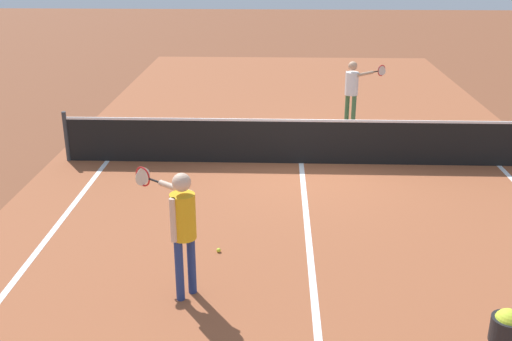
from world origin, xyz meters
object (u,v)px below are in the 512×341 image
object	(u,v)px
net	(302,141)
tennis_ball_mid_court	(219,250)
ball_hopper	(507,327)
player_far	(353,86)
player_near	(182,221)

from	to	relation	value
net	tennis_ball_mid_court	world-z (taller)	net
ball_hopper	player_far	bearing A→B (deg)	93.31
player_far	net	bearing A→B (deg)	-115.60
player_far	ball_hopper	bearing A→B (deg)	-86.69
net	player_near	distance (m)	5.39
net	player_far	distance (m)	3.12
net	tennis_ball_mid_court	distance (m)	4.17
player_near	tennis_ball_mid_court	xyz separation A→B (m)	(0.33, 1.17, -1.05)
ball_hopper	tennis_ball_mid_court	world-z (taller)	ball_hopper
ball_hopper	net	bearing A→B (deg)	105.84
net	player_far	size ratio (longest dim) A/B	6.09
net	ball_hopper	xyz separation A→B (m)	(1.87, -6.61, 0.18)
player_far	player_near	bearing A→B (deg)	-111.09
ball_hopper	tennis_ball_mid_court	xyz separation A→B (m)	(-3.25, 2.70, -0.64)
player_near	player_far	size ratio (longest dim) A/B	1.06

